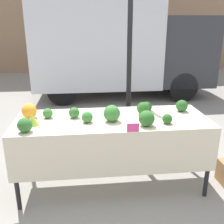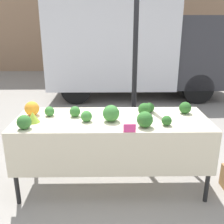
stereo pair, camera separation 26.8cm
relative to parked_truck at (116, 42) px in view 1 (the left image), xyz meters
The scene contains 17 objects.
ground_plane 4.65m from the parked_truck, 97.53° to the right, with size 40.00×40.00×0.00m, color gray.
tent_pole 3.56m from the parked_truck, 93.92° to the right, with size 0.07×0.07×2.69m.
parked_truck is the anchor object (origin of this frame).
market_table 4.53m from the parked_truck, 97.42° to the right, with size 2.26×0.84×0.89m.
orange_cauliflower 4.55m from the parked_truck, 109.89° to the right, with size 0.17×0.17×0.17m.
romanesco_head 4.75m from the parked_truck, 108.11° to the right, with size 0.15×0.15×0.12m.
broccoli_head_0 4.58m from the parked_truck, 100.99° to the right, with size 0.13×0.13×0.13m.
broccoli_head_1 4.19m from the parked_truck, 91.52° to the right, with size 0.12×0.12×0.12m.
broccoli_head_2 4.30m from the parked_truck, 92.50° to the right, with size 0.15×0.15×0.15m.
broccoli_head_3 4.45m from the parked_truck, 103.30° to the right, with size 0.13×0.13×0.13m.
broccoli_head_4 4.63m from the parked_truck, 89.85° to the right, with size 0.11×0.11×0.11m.
broccoli_head_5 4.25m from the parked_truck, 85.62° to the right, with size 0.15×0.15×0.15m.
broccoli_head_6 4.68m from the parked_truck, 92.86° to the right, with size 0.17×0.17×0.17m.
broccoli_head_7 4.53m from the parked_truck, 97.53° to the right, with size 0.19×0.19×0.19m.
broccoli_head_8 4.94m from the parked_truck, 107.87° to the right, with size 0.15×0.15×0.15m.
broccoli_head_9 4.51m from the parked_truck, 107.23° to the right, with size 0.12×0.12×0.12m.
price_sign 4.83m from the parked_truck, 94.85° to the right, with size 0.13×0.01×0.09m.
Camera 1 is at (-0.31, -2.86, 1.96)m, focal length 42.00 mm.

